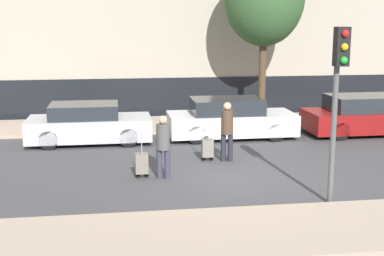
# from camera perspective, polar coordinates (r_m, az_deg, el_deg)

# --- Properties ---
(ground_plane) EXTENTS (80.00, 80.00, 0.00)m
(ground_plane) POSITION_cam_1_polar(r_m,az_deg,el_deg) (13.81, 4.62, -5.23)
(ground_plane) COLOR #424244
(sidewalk_near) EXTENTS (28.00, 2.50, 0.12)m
(sidewalk_near) POSITION_cam_1_polar(r_m,az_deg,el_deg) (10.38, 9.32, -10.75)
(sidewalk_near) COLOR tan
(sidewalk_near) RESTS_ON ground_plane
(sidewalk_far) EXTENTS (28.00, 3.00, 0.12)m
(sidewalk_far) POSITION_cam_1_polar(r_m,az_deg,el_deg) (20.49, 0.27, 0.48)
(sidewalk_far) COLOR tan
(sidewalk_far) RESTS_ON ground_plane
(parked_car_0) EXTENTS (3.97, 1.77, 1.30)m
(parked_car_0) POSITION_cam_1_polar(r_m,az_deg,el_deg) (17.75, -10.99, 0.39)
(parked_car_0) COLOR #B7BABF
(parked_car_0) RESTS_ON ground_plane
(parked_car_1) EXTENTS (4.30, 1.82, 1.35)m
(parked_car_1) POSITION_cam_1_polar(r_m,az_deg,el_deg) (18.27, 4.09, 0.95)
(parked_car_1) COLOR silver
(parked_car_1) RESTS_ON ground_plane
(parked_car_2) EXTENTS (4.33, 1.90, 1.37)m
(parked_car_2) POSITION_cam_1_polar(r_m,az_deg,el_deg) (19.77, 18.07, 1.24)
(parked_car_2) COLOR maroon
(parked_car_2) RESTS_ON ground_plane
(pedestrian_left) EXTENTS (0.35, 0.34, 1.61)m
(pedestrian_left) POSITION_cam_1_polar(r_m,az_deg,el_deg) (13.47, -3.10, -1.63)
(pedestrian_left) COLOR #383347
(pedestrian_left) RESTS_ON ground_plane
(trolley_left) EXTENTS (0.34, 0.29, 1.18)m
(trolley_left) POSITION_cam_1_polar(r_m,az_deg,el_deg) (13.66, -5.38, -3.79)
(trolley_left) COLOR slate
(trolley_left) RESTS_ON ground_plane
(pedestrian_right) EXTENTS (0.35, 0.34, 1.70)m
(pedestrian_right) POSITION_cam_1_polar(r_m,az_deg,el_deg) (15.12, 3.76, 0.00)
(pedestrian_right) COLOR #23232D
(pedestrian_right) RESTS_ON ground_plane
(trolley_right) EXTENTS (0.34, 0.29, 1.17)m
(trolley_right) POSITION_cam_1_polar(r_m,az_deg,el_deg) (15.25, 1.66, -2.16)
(trolley_right) COLOR slate
(trolley_right) RESTS_ON ground_plane
(traffic_light) EXTENTS (0.28, 0.47, 3.82)m
(traffic_light) POSITION_cam_1_polar(r_m,az_deg,el_deg) (11.57, 15.34, 4.93)
(traffic_light) COLOR #515154
(traffic_light) RESTS_ON ground_plane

